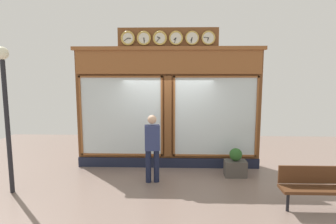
{
  "coord_description": "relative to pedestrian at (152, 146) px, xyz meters",
  "views": [
    {
      "loc": [
        -0.26,
        7.86,
        2.69
      ],
      "look_at": [
        0.0,
        0.0,
        1.61
      ],
      "focal_mm": 30.22,
      "sensor_mm": 36.0,
      "label": 1
    }
  ],
  "objects": [
    {
      "name": "ground_plane",
      "position": [
        -0.35,
        1.67,
        -0.93
      ],
      "size": [
        14.0,
        14.0,
        0.0
      ],
      "primitive_type": "plane",
      "color": "#7A665B"
    },
    {
      "name": "shop_facade",
      "position": [
        -0.35,
        -1.26,
        0.82
      ],
      "size": [
        5.3,
        0.42,
        3.92
      ],
      "color": "brown",
      "rests_on": "ground_plane"
    },
    {
      "name": "pedestrian",
      "position": [
        0.0,
        0.0,
        0.0
      ],
      "size": [
        0.39,
        0.27,
        1.69
      ],
      "color": "#191E38",
      "rests_on": "ground_plane"
    },
    {
      "name": "street_lamp",
      "position": [
        3.14,
        0.72,
        1.25
      ],
      "size": [
        0.28,
        0.28,
        3.26
      ],
      "color": "black",
      "rests_on": "ground_plane"
    },
    {
      "name": "planter_box",
      "position": [
        -2.14,
        -0.47,
        -0.72
      ],
      "size": [
        0.56,
        0.36,
        0.43
      ],
      "primitive_type": "cube",
      "color": "#4C4742",
      "rests_on": "ground_plane"
    },
    {
      "name": "planter_shrub",
      "position": [
        -2.14,
        -0.47,
        -0.34
      ],
      "size": [
        0.33,
        0.33,
        0.33
      ],
      "primitive_type": "sphere",
      "color": "#285623",
      "rests_on": "planter_box"
    },
    {
      "name": "street_bench",
      "position": [
        -3.34,
        1.35,
        -0.41
      ],
      "size": [
        1.4,
        0.4,
        0.87
      ],
      "color": "#4C2B16",
      "rests_on": "ground_plane"
    }
  ]
}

